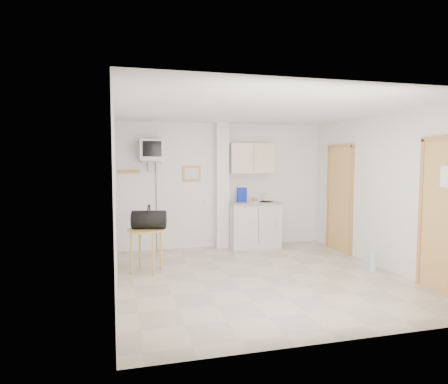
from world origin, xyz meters
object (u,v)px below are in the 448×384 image
object	(u,v)px
duffel_bag	(149,219)
round_table	(146,235)
crt_television	(151,151)
water_bottle	(373,261)

from	to	relation	value
duffel_bag	round_table	bearing A→B (deg)	-152.06
crt_television	water_bottle	distance (m)	4.34
crt_television	round_table	size ratio (longest dim) A/B	3.14
duffel_bag	water_bottle	xyz separation A→B (m)	(3.45, -0.88, -0.68)
crt_television	duffel_bag	bearing A→B (deg)	-96.65
crt_television	duffel_bag	distance (m)	1.71
crt_television	duffel_bag	xyz separation A→B (m)	(-0.15, -1.30, -1.10)
duffel_bag	water_bottle	bearing A→B (deg)	-1.48
round_table	water_bottle	world-z (taller)	round_table
crt_television	round_table	distance (m)	1.90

